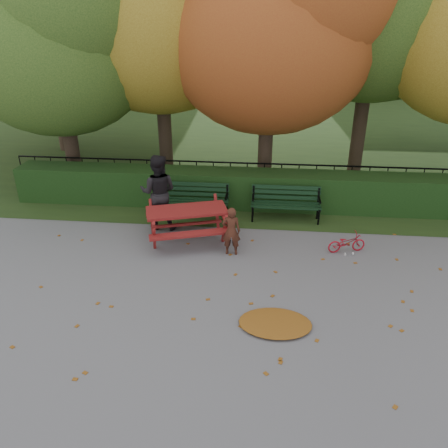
# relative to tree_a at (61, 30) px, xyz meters

# --- Properties ---
(ground) EXTENTS (90.00, 90.00, 0.00)m
(ground) POSITION_rel_tree_a_xyz_m (5.19, -5.58, -4.52)
(ground) COLOR slate
(ground) RESTS_ON ground
(grass_strip) EXTENTS (90.00, 90.00, 0.00)m
(grass_strip) POSITION_rel_tree_a_xyz_m (5.19, 8.42, -4.52)
(grass_strip) COLOR #203515
(grass_strip) RESTS_ON ground
(hedge) EXTENTS (13.00, 0.90, 1.00)m
(hedge) POSITION_rel_tree_a_xyz_m (5.19, -1.08, -4.02)
(hedge) COLOR black
(hedge) RESTS_ON ground
(iron_fence) EXTENTS (14.00, 0.04, 1.02)m
(iron_fence) POSITION_rel_tree_a_xyz_m (5.19, -0.28, -3.98)
(iron_fence) COLOR black
(iron_fence) RESTS_ON ground
(tree_a) EXTENTS (5.88, 5.60, 7.48)m
(tree_a) POSITION_rel_tree_a_xyz_m (0.00, 0.00, 0.00)
(tree_a) COLOR black
(tree_a) RESTS_ON ground
(tree_c) EXTENTS (6.30, 6.00, 8.00)m
(tree_c) POSITION_rel_tree_a_xyz_m (6.02, 0.38, 0.30)
(tree_c) COLOR black
(tree_c) RESTS_ON ground
(bench_left) EXTENTS (1.80, 0.57, 0.88)m
(bench_left) POSITION_rel_tree_a_xyz_m (3.89, -1.88, -4.00)
(bench_left) COLOR black
(bench_left) RESTS_ON ground
(bench_right) EXTENTS (1.80, 0.57, 0.88)m
(bench_right) POSITION_rel_tree_a_xyz_m (6.29, -1.88, -4.00)
(bench_right) COLOR black
(bench_right) RESTS_ON ground
(picnic_table) EXTENTS (2.23, 2.00, 0.91)m
(picnic_table) POSITION_rel_tree_a_xyz_m (3.93, -3.30, -3.90)
(picnic_table) COLOR maroon
(picnic_table) RESTS_ON ground
(leaf_pile) EXTENTS (1.48, 1.22, 0.09)m
(leaf_pile) POSITION_rel_tree_a_xyz_m (6.01, -6.33, -4.48)
(leaf_pile) COLOR brown
(leaf_pile) RESTS_ON ground
(leaf_scatter) EXTENTS (9.00, 5.70, 0.01)m
(leaf_scatter) POSITION_rel_tree_a_xyz_m (5.19, -5.28, -4.51)
(leaf_scatter) COLOR brown
(leaf_scatter) RESTS_ON ground
(child) EXTENTS (0.42, 0.29, 1.14)m
(child) POSITION_rel_tree_a_xyz_m (5.03, -3.88, -3.95)
(child) COLOR #452116
(child) RESTS_ON ground
(adult) EXTENTS (0.93, 0.73, 1.90)m
(adult) POSITION_rel_tree_a_xyz_m (3.12, -2.68, -3.57)
(adult) COLOR black
(adult) RESTS_ON ground
(bicycle) EXTENTS (0.93, 0.52, 0.46)m
(bicycle) POSITION_rel_tree_a_xyz_m (7.64, -3.53, -4.29)
(bicycle) COLOR #AA0F1E
(bicycle) RESTS_ON ground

